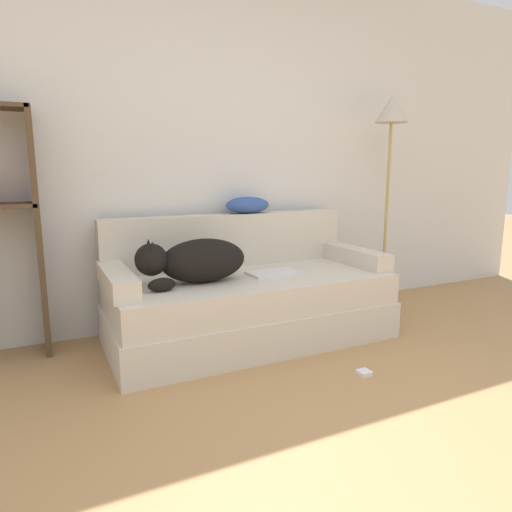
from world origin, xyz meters
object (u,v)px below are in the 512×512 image
throw_pillow (247,205)px  power_adapter (364,373)px  couch (250,308)px  dog (194,261)px  floor_lamp (391,127)px  laptop (273,273)px

throw_pillow → power_adapter: bearing=-81.0°
couch → dog: dog is taller
dog → floor_lamp: (1.75, 0.24, 0.89)m
power_adapter → laptop: bearing=104.0°
dog → laptop: bearing=0.3°
floor_lamp → laptop: bearing=-169.0°
couch → laptop: (0.16, -0.04, 0.24)m
laptop → power_adapter: bearing=-78.0°
throw_pillow → power_adapter: size_ratio=4.71×
throw_pillow → floor_lamp: floor_lamp is taller
couch → throw_pillow: bearing=67.1°
couch → floor_lamp: (1.34, 0.19, 1.27)m
couch → laptop: laptop is taller
couch → floor_lamp: 1.86m
throw_pillow → floor_lamp: bearing=-9.0°
dog → laptop: size_ratio=2.07×
laptop → floor_lamp: 1.59m
dog → throw_pillow: throw_pillow is taller
couch → dog: bearing=-173.8°
power_adapter → floor_lamp: bearing=45.0°
laptop → throw_pillow: 0.61m
laptop → power_adapter: laptop is taller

